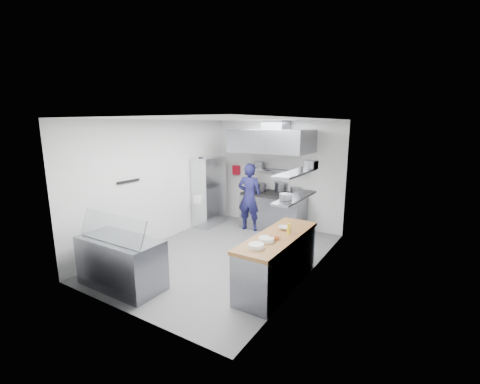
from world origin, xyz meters
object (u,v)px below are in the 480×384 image
Objects in this scene: chef at (250,197)px; wire_rack at (209,192)px; gas_range at (273,212)px; display_case at (121,262)px.

wire_rack is at bearing 1.14° from chef.
wire_rack is (-1.63, -0.60, 0.48)m from gas_range.
display_case is at bearing -77.43° from wire_rack.
chef reaches higher than gas_range.
display_case is (0.78, -3.50, -0.50)m from wire_rack.
wire_rack reaches higher than chef.
gas_range is 1.07× the size of display_case.
chef is 3.76m from display_case.
wire_rack is 1.23× the size of display_case.
wire_rack is (-1.13, -0.21, 0.05)m from chef.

